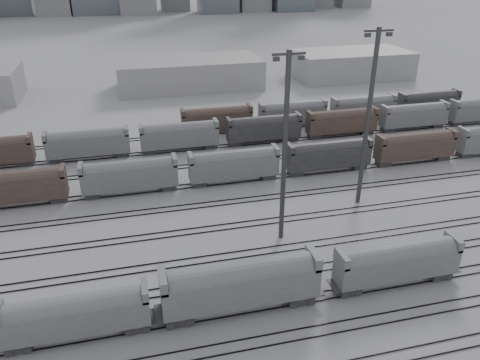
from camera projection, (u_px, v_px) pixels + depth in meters
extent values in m
plane|color=#B3B4B8|center=(230.00, 318.00, 49.49)|extent=(900.00, 900.00, 0.00)
cube|color=black|center=(241.00, 351.00, 45.34)|extent=(220.00, 0.07, 0.16)
cube|color=black|center=(238.00, 340.00, 46.59)|extent=(220.00, 0.07, 0.16)
cube|color=black|center=(230.00, 316.00, 49.70)|extent=(220.00, 0.07, 0.16)
cube|color=black|center=(227.00, 307.00, 50.95)|extent=(220.00, 0.07, 0.16)
cube|color=black|center=(220.00, 287.00, 54.06)|extent=(220.00, 0.07, 0.16)
cube|color=black|center=(218.00, 279.00, 55.31)|extent=(220.00, 0.07, 0.16)
cube|color=black|center=(212.00, 262.00, 58.42)|extent=(220.00, 0.07, 0.16)
cube|color=black|center=(210.00, 255.00, 59.67)|extent=(220.00, 0.07, 0.16)
cube|color=black|center=(202.00, 233.00, 64.52)|extent=(220.00, 0.07, 0.16)
cube|color=black|center=(201.00, 227.00, 65.77)|extent=(220.00, 0.07, 0.16)
cube|color=black|center=(194.00, 208.00, 70.63)|extent=(220.00, 0.07, 0.16)
cube|color=black|center=(193.00, 204.00, 71.88)|extent=(220.00, 0.07, 0.16)
cube|color=black|center=(188.00, 188.00, 76.73)|extent=(220.00, 0.07, 0.16)
cube|color=black|center=(186.00, 184.00, 77.98)|extent=(220.00, 0.07, 0.16)
cube|color=black|center=(181.00, 168.00, 83.71)|extent=(220.00, 0.07, 0.16)
cube|color=black|center=(180.00, 165.00, 84.96)|extent=(220.00, 0.07, 0.16)
cube|color=black|center=(176.00, 152.00, 90.69)|extent=(220.00, 0.07, 0.16)
cube|color=black|center=(175.00, 149.00, 91.94)|extent=(220.00, 0.07, 0.16)
cube|color=black|center=(171.00, 138.00, 97.66)|extent=(220.00, 0.07, 0.16)
cube|color=black|center=(170.00, 135.00, 98.91)|extent=(220.00, 0.07, 0.16)
cube|color=#262628|center=(20.00, 344.00, 45.58)|extent=(2.44, 1.97, 0.66)
cube|color=#262628|center=(137.00, 324.00, 48.04)|extent=(2.44, 1.97, 0.66)
cube|color=slate|center=(77.00, 317.00, 45.84)|extent=(14.08, 2.82, 3.00)
cylinder|color=slate|center=(75.00, 308.00, 45.35)|extent=(12.76, 2.72, 2.72)
cube|color=slate|center=(145.00, 291.00, 46.49)|extent=(0.66, 2.82, 1.31)
cone|color=#262628|center=(79.00, 331.00, 46.64)|extent=(2.25, 2.25, 0.84)
cube|color=#262628|center=(179.00, 316.00, 48.93)|extent=(2.90, 2.34, 0.78)
cube|color=#262628|center=(299.00, 296.00, 51.85)|extent=(2.90, 2.34, 0.78)
cube|color=slate|center=(241.00, 286.00, 49.24)|extent=(16.74, 3.35, 3.57)
cylinder|color=slate|center=(241.00, 276.00, 48.66)|extent=(15.18, 3.24, 3.24)
cube|color=slate|center=(163.00, 281.00, 46.51)|extent=(0.78, 3.35, 1.56)
cube|color=slate|center=(313.00, 258.00, 50.02)|extent=(0.78, 3.35, 1.56)
cone|color=#262628|center=(241.00, 302.00, 50.20)|extent=(2.68, 2.68, 1.00)
cube|color=#262628|center=(348.00, 288.00, 53.17)|extent=(2.54, 2.05, 0.68)
cube|color=#262628|center=(438.00, 272.00, 55.72)|extent=(2.54, 2.05, 0.68)
cube|color=slate|center=(397.00, 264.00, 53.44)|extent=(14.63, 2.93, 3.12)
cylinder|color=slate|center=(398.00, 255.00, 52.93)|extent=(13.26, 2.83, 2.83)
cube|color=slate|center=(342.00, 259.00, 51.06)|extent=(0.68, 2.93, 1.37)
cube|color=slate|center=(454.00, 241.00, 54.12)|extent=(0.68, 2.93, 1.37)
cone|color=#262628|center=(394.00, 277.00, 54.28)|extent=(2.34, 2.34, 0.88)
cylinder|color=#39393C|center=(285.00, 152.00, 58.22)|extent=(0.64, 0.64, 25.06)
cube|color=#39393C|center=(289.00, 54.00, 52.95)|extent=(4.01, 0.30, 0.30)
cube|color=#39393C|center=(276.00, 59.00, 52.84)|extent=(0.70, 0.50, 0.50)
cube|color=#39393C|center=(301.00, 58.00, 53.50)|extent=(0.70, 0.50, 0.50)
cylinder|color=#39393C|center=(368.00, 122.00, 66.91)|extent=(0.67, 0.67, 26.20)
cube|color=#39393C|center=(379.00, 30.00, 61.40)|extent=(4.19, 0.31, 0.31)
cube|color=#39393C|center=(368.00, 35.00, 61.29)|extent=(0.73, 0.52, 0.52)
cube|color=#39393C|center=(389.00, 34.00, 61.97)|extent=(0.73, 0.52, 0.52)
cube|color=brown|center=(15.00, 189.00, 70.49)|extent=(15.00, 3.00, 5.60)
cube|color=slate|center=(130.00, 177.00, 74.20)|extent=(15.00, 3.00, 5.60)
cube|color=slate|center=(234.00, 166.00, 77.91)|extent=(15.00, 3.00, 5.60)
cube|color=#262628|center=(328.00, 157.00, 81.62)|extent=(15.00, 3.00, 5.60)
cube|color=brown|center=(415.00, 148.00, 85.33)|extent=(15.00, 3.00, 5.60)
cube|color=slate|center=(88.00, 145.00, 86.63)|extent=(15.00, 3.00, 5.60)
cube|color=slate|center=(180.00, 137.00, 90.34)|extent=(15.00, 3.00, 5.60)
cube|color=#262628|center=(264.00, 130.00, 94.05)|extent=(15.00, 3.00, 5.60)
cube|color=brown|center=(342.00, 123.00, 97.76)|extent=(15.00, 3.00, 5.60)
cube|color=slate|center=(414.00, 117.00, 101.47)|extent=(15.00, 3.00, 5.60)
cube|color=brown|center=(217.00, 120.00, 99.28)|extent=(15.00, 3.00, 5.60)
cube|color=slate|center=(292.00, 114.00, 102.99)|extent=(15.00, 3.00, 5.60)
cube|color=slate|center=(363.00, 109.00, 106.70)|extent=(15.00, 3.00, 5.60)
cube|color=#262628|center=(428.00, 103.00, 110.41)|extent=(15.00, 3.00, 5.60)
cube|color=#98989A|center=(189.00, 73.00, 132.77)|extent=(40.00, 18.00, 8.00)
cube|color=#98989A|center=(351.00, 64.00, 143.68)|extent=(35.00, 18.00, 8.00)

